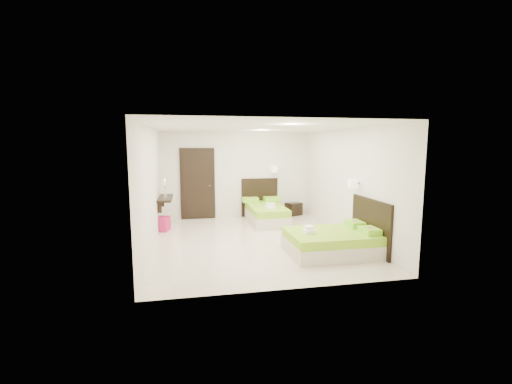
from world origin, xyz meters
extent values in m
plane|color=beige|center=(0.00, 0.00, 0.00)|extent=(5.50, 5.50, 0.00)
cube|color=beige|center=(0.69, 1.80, 0.15)|extent=(0.95, 1.89, 0.30)
cube|color=#75B41C|center=(0.69, 1.80, 0.40)|extent=(0.94, 1.88, 0.19)
cube|color=black|center=(0.69, 2.72, 0.59)|extent=(1.14, 0.05, 1.18)
cube|color=#89D727|center=(0.36, 2.51, 0.56)|extent=(0.47, 0.32, 0.13)
cylinder|color=#DF3493|center=(0.36, 2.51, 0.63)|extent=(0.11, 0.11, 0.00)
cube|color=#89D727|center=(1.02, 2.51, 0.56)|extent=(0.47, 0.32, 0.13)
cylinder|color=#DF3493|center=(1.02, 2.51, 0.63)|extent=(0.11, 0.11, 0.00)
cube|color=white|center=(0.69, 1.28, 0.53)|extent=(0.28, 0.21, 0.08)
cube|color=white|center=(0.69, 1.28, 0.61)|extent=(0.21, 0.16, 0.08)
cube|color=beige|center=(1.11, 2.57, 1.47)|extent=(0.17, 0.17, 0.19)
cylinder|color=#2D2116|center=(1.11, 2.65, 1.47)|extent=(0.03, 0.16, 0.03)
cube|color=beige|center=(1.37, -1.23, 0.14)|extent=(1.77, 1.33, 0.28)
cube|color=#75B41C|center=(1.37, -1.23, 0.37)|extent=(1.75, 1.31, 0.18)
cube|color=black|center=(2.22, -1.23, 0.55)|extent=(0.05, 1.50, 1.10)
cube|color=#89D727|center=(2.03, -1.54, 0.52)|extent=(0.30, 0.44, 0.12)
cylinder|color=#DF3493|center=(2.03, -1.54, 0.59)|extent=(0.11, 0.11, 0.00)
cube|color=#89D727|center=(2.03, -0.92, 0.52)|extent=(0.30, 0.44, 0.12)
cylinder|color=#DF3493|center=(2.03, -0.92, 0.59)|extent=(0.11, 0.11, 0.00)
cube|color=white|center=(0.88, -1.23, 0.49)|extent=(0.19, 0.27, 0.07)
cube|color=white|center=(0.88, -1.23, 0.57)|extent=(0.15, 0.20, 0.07)
cube|color=beige|center=(2.07, -0.67, 1.37)|extent=(0.16, 0.16, 0.18)
cylinder|color=#2D2116|center=(2.15, -0.67, 1.37)|extent=(0.16, 0.03, 0.03)
cube|color=black|center=(1.78, 2.67, 0.20)|extent=(0.56, 0.53, 0.39)
cube|color=#AE1750|center=(-2.18, 1.39, 0.18)|extent=(0.45, 0.45, 0.36)
cube|color=black|center=(-1.20, 2.71, 1.05)|extent=(1.02, 0.06, 2.14)
cube|color=black|center=(-1.20, 2.67, 1.05)|extent=(0.88, 0.04, 2.06)
cylinder|color=silver|center=(-0.85, 2.64, 1.00)|extent=(0.03, 0.10, 0.03)
cube|color=black|center=(-2.08, 1.60, 0.82)|extent=(0.35, 1.20, 0.06)
cube|color=black|center=(-2.19, 1.15, 0.67)|extent=(0.10, 0.04, 0.30)
cube|color=black|center=(-2.19, 2.05, 0.67)|extent=(0.10, 0.04, 0.30)
cylinder|color=silver|center=(-2.08, 1.45, 0.86)|extent=(0.10, 0.10, 0.02)
cylinder|color=silver|center=(-2.08, 1.45, 0.98)|extent=(0.02, 0.02, 0.22)
cone|color=silver|center=(-2.08, 1.45, 1.11)|extent=(0.07, 0.07, 0.04)
cylinder|color=white|center=(-2.08, 1.45, 1.20)|extent=(0.02, 0.02, 0.15)
sphere|color=#FFB23F|center=(-2.08, 1.45, 1.29)|extent=(0.02, 0.02, 0.02)
cylinder|color=silver|center=(-2.08, 1.75, 0.86)|extent=(0.10, 0.10, 0.02)
cylinder|color=silver|center=(-2.08, 1.75, 0.98)|extent=(0.02, 0.02, 0.22)
cone|color=silver|center=(-2.08, 1.75, 1.11)|extent=(0.07, 0.07, 0.04)
cylinder|color=white|center=(-2.08, 1.75, 1.20)|extent=(0.02, 0.02, 0.15)
sphere|color=#FFB23F|center=(-2.08, 1.75, 1.29)|extent=(0.02, 0.02, 0.02)
camera|label=1|loc=(-1.46, -7.57, 2.20)|focal=24.00mm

